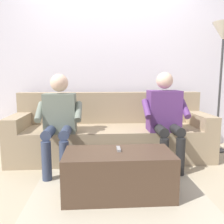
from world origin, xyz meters
The scene contains 9 objects.
ground_plane centered at (0.00, 0.60, 0.00)m, with size 8.00×8.00×0.00m, color tan.
back_wall centered at (0.00, -0.65, 1.34)m, with size 5.09×0.06×2.67m, color silver.
couch centered at (0.00, -0.14, 0.29)m, with size 2.56×0.77×0.85m.
coffee_table centered at (0.00, 0.93, 0.20)m, with size 0.96×0.46×0.40m.
person_left_seated centered at (-0.62, 0.23, 0.62)m, with size 0.53×0.55×1.12m.
person_right_seated centered at (0.62, 0.26, 0.61)m, with size 0.51×0.58×1.10m.
remote_gray centered at (-0.01, 0.87, 0.41)m, with size 0.13×0.03×0.02m, color gray.
floor_rug centered at (0.00, 0.81, 0.00)m, with size 1.58×1.39×0.01m, color #B7AD93.
floor_lamp centered at (-1.54, -0.26, 1.55)m, with size 0.31×0.31×1.80m.
Camera 1 is at (0.18, 2.87, 1.05)m, focal length 36.85 mm.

